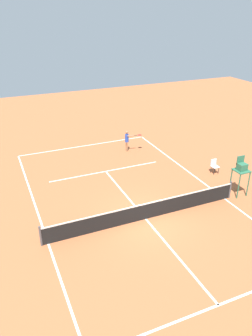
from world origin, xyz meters
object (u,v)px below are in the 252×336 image
umpire_chair (241,170)px  player_serving (127,139)px  tennis_ball (128,168)px  courtside_chair_mid (215,165)px

umpire_chair → player_serving: bearing=-68.6°
tennis_ball → courtside_chair_mid: size_ratio=0.07×
tennis_ball → umpire_chair: bearing=128.6°
umpire_chair → courtside_chair_mid: umpire_chair is taller
umpire_chair → tennis_ball: bearing=-51.4°
player_serving → umpire_chair: 9.25m
player_serving → tennis_ball: player_serving is taller
tennis_ball → courtside_chair_mid: courtside_chair_mid is taller
player_serving → courtside_chair_mid: (-3.82, 5.71, -0.43)m
tennis_ball → courtside_chair_mid: 5.83m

